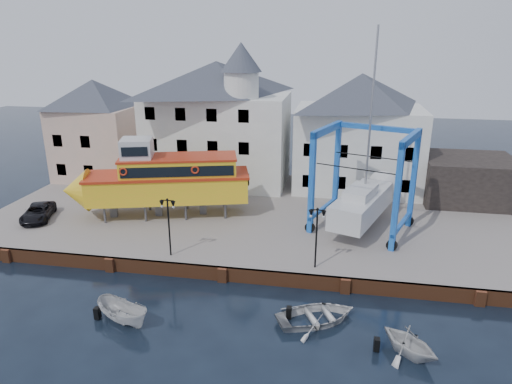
# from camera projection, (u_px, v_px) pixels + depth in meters

# --- Properties ---
(ground) EXTENTS (140.00, 140.00, 0.00)m
(ground) POSITION_uv_depth(u_px,v_px,m) (223.00, 281.00, 30.33)
(ground) COLOR black
(ground) RESTS_ON ground
(hardstanding) EXTENTS (44.00, 22.00, 1.00)m
(hardstanding) POSITION_uv_depth(u_px,v_px,m) (253.00, 214.00, 40.41)
(hardstanding) COLOR slate
(hardstanding) RESTS_ON ground
(quay_wall) EXTENTS (44.00, 0.47, 1.00)m
(quay_wall) POSITION_uv_depth(u_px,v_px,m) (223.00, 274.00, 30.26)
(quay_wall) COLOR brown
(quay_wall) RESTS_ON ground
(building_pink) EXTENTS (8.00, 7.00, 10.30)m
(building_pink) POSITION_uv_depth(u_px,v_px,m) (97.00, 129.00, 48.11)
(building_pink) COLOR #BCA290
(building_pink) RESTS_ON hardstanding
(building_white_main) EXTENTS (14.00, 8.30, 14.00)m
(building_white_main) POSITION_uv_depth(u_px,v_px,m) (219.00, 121.00, 45.90)
(building_white_main) COLOR silver
(building_white_main) RESTS_ON hardstanding
(building_white_right) EXTENTS (12.00, 8.00, 11.20)m
(building_white_right) POSITION_uv_depth(u_px,v_px,m) (358.00, 132.00, 44.39)
(building_white_right) COLOR silver
(building_white_right) RESTS_ON hardstanding
(shed_dark) EXTENTS (8.00, 7.00, 4.00)m
(shed_dark) POSITION_uv_depth(u_px,v_px,m) (467.00, 179.00, 42.03)
(shed_dark) COLOR black
(shed_dark) RESTS_ON hardstanding
(lamp_post_left) EXTENTS (1.12, 0.32, 4.20)m
(lamp_post_left) POSITION_uv_depth(u_px,v_px,m) (168.00, 213.00, 30.77)
(lamp_post_left) COLOR black
(lamp_post_left) RESTS_ON hardstanding
(lamp_post_right) EXTENTS (1.12, 0.32, 4.20)m
(lamp_post_right) POSITION_uv_depth(u_px,v_px,m) (317.00, 223.00, 29.10)
(lamp_post_right) COLOR black
(lamp_post_right) RESTS_ON hardstanding
(tour_boat) EXTENTS (15.69, 7.61, 6.65)m
(tour_boat) POSITION_uv_depth(u_px,v_px,m) (157.00, 180.00, 37.92)
(tour_boat) COLOR #59595E
(tour_boat) RESTS_ON hardstanding
(travel_lift) EXTENTS (8.57, 10.35, 15.24)m
(travel_lift) POSITION_uv_depth(u_px,v_px,m) (366.00, 195.00, 36.07)
(travel_lift) COLOR #0F329E
(travel_lift) RESTS_ON hardstanding
(van) EXTENTS (3.35, 4.82, 1.22)m
(van) POSITION_uv_depth(u_px,v_px,m) (38.00, 212.00, 37.85)
(van) COLOR black
(van) RESTS_ON hardstanding
(motorboat_a) EXTENTS (4.02, 2.81, 1.45)m
(motorboat_a) POSITION_uv_depth(u_px,v_px,m) (124.00, 322.00, 26.02)
(motorboat_a) COLOR silver
(motorboat_a) RESTS_ON ground
(motorboat_b) EXTENTS (5.66, 5.09, 0.96)m
(motorboat_b) POSITION_uv_depth(u_px,v_px,m) (317.00, 321.00, 26.08)
(motorboat_b) COLOR silver
(motorboat_b) RESTS_ON ground
(motorboat_c) EXTENTS (4.24, 4.23, 1.69)m
(motorboat_c) POSITION_uv_depth(u_px,v_px,m) (408.00, 354.00, 23.36)
(motorboat_c) COLOR silver
(motorboat_c) RESTS_ON ground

